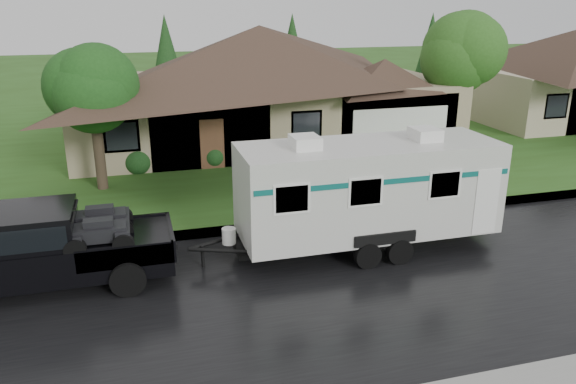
% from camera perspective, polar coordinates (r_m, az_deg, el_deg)
% --- Properties ---
extents(ground, '(140.00, 140.00, 0.00)m').
position_cam_1_polar(ground, '(16.06, 1.64, -6.49)').
color(ground, '#2C5019').
rests_on(ground, ground).
extents(road, '(140.00, 8.00, 0.01)m').
position_cam_1_polar(road, '(14.37, 4.04, -9.74)').
color(road, black).
rests_on(road, ground).
extents(curb, '(140.00, 0.50, 0.15)m').
position_cam_1_polar(curb, '(18.01, -0.49, -3.32)').
color(curb, gray).
rests_on(curb, ground).
extents(lawn, '(140.00, 26.00, 0.15)m').
position_cam_1_polar(lawn, '(29.96, -6.95, 5.59)').
color(lawn, '#2C5019').
rests_on(lawn, ground).
extents(house_main, '(19.44, 10.80, 6.90)m').
position_cam_1_polar(house_main, '(28.66, -2.22, 12.26)').
color(house_main, '#9C8969').
rests_on(house_main, lawn).
extents(tree_left_green, '(3.34, 3.34, 5.52)m').
position_cam_1_polar(tree_left_green, '(21.52, -19.31, 10.09)').
color(tree_left_green, '#382B1E').
rests_on(tree_left_green, lawn).
extents(tree_right_green, '(3.73, 3.73, 6.18)m').
position_cam_1_polar(tree_right_green, '(28.48, 17.55, 13.09)').
color(tree_right_green, '#382B1E').
rests_on(tree_right_green, lawn).
extents(shrub_row, '(13.60, 1.00, 1.00)m').
position_cam_1_polar(shrub_row, '(24.80, -0.32, 4.32)').
color(shrub_row, '#143814').
rests_on(shrub_row, lawn).
extents(pickup_truck, '(6.27, 2.38, 2.09)m').
position_cam_1_polar(pickup_truck, '(15.26, -24.14, -5.04)').
color(pickup_truck, black).
rests_on(pickup_truck, ground).
extents(travel_trailer, '(7.74, 2.72, 3.47)m').
position_cam_1_polar(travel_trailer, '(16.06, 8.12, 0.40)').
color(travel_trailer, silver).
rests_on(travel_trailer, ground).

